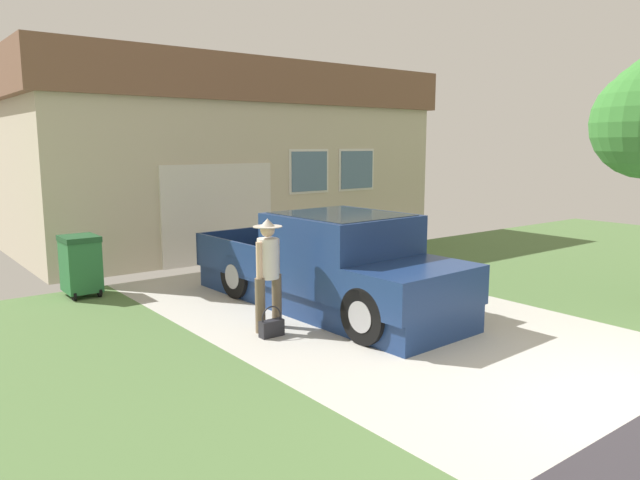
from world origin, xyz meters
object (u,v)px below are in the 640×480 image
person_with_hat (268,267)px  handbag (272,327)px  house_with_garage (216,155)px  wheeled_trash_bin (81,264)px  pickup_truck (338,268)px

person_with_hat → handbag: size_ratio=3.70×
handbag → house_with_garage: bearing=66.5°
person_with_hat → wheeled_trash_bin: (-1.59, 3.75, -0.35)m
pickup_truck → wheeled_trash_bin: bearing=-51.9°
pickup_truck → house_with_garage: (2.03, 7.89, 1.69)m
pickup_truck → person_with_hat: size_ratio=3.24×
handbag → person_with_hat: bearing=63.6°
person_with_hat → wheeled_trash_bin: size_ratio=1.51×
house_with_garage → wheeled_trash_bin: bearing=-139.7°
pickup_truck → person_with_hat: bearing=4.3°
pickup_truck → house_with_garage: size_ratio=0.48×
house_with_garage → handbag: bearing=-113.5°
house_with_garage → wheeled_trash_bin: (-5.07, -4.31, -1.81)m
person_with_hat → wheeled_trash_bin: 4.09m
house_with_garage → wheeled_trash_bin: house_with_garage is taller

